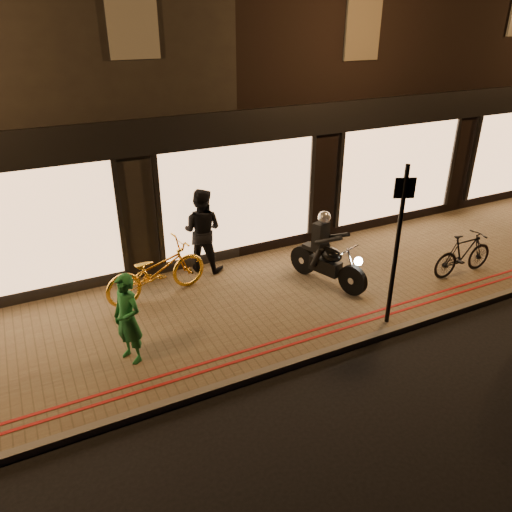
{
  "coord_description": "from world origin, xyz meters",
  "views": [
    {
      "loc": [
        -4.35,
        -5.63,
        5.32
      ],
      "look_at": [
        -0.52,
        2.07,
        1.1
      ],
      "focal_mm": 35.0,
      "sensor_mm": 36.0,
      "label": 1
    }
  ],
  "objects_px": {
    "motorcycle": "(326,256)",
    "sign_post": "(398,239)",
    "person_green": "(128,319)",
    "bicycle_gold": "(156,271)"
  },
  "relations": [
    {
      "from": "sign_post",
      "to": "person_green",
      "type": "height_order",
      "value": "sign_post"
    },
    {
      "from": "sign_post",
      "to": "person_green",
      "type": "distance_m",
      "value": 4.72
    },
    {
      "from": "motorcycle",
      "to": "bicycle_gold",
      "type": "distance_m",
      "value": 3.5
    },
    {
      "from": "bicycle_gold",
      "to": "person_green",
      "type": "bearing_deg",
      "value": 142.07
    },
    {
      "from": "sign_post",
      "to": "bicycle_gold",
      "type": "bearing_deg",
      "value": 141.58
    },
    {
      "from": "sign_post",
      "to": "bicycle_gold",
      "type": "relative_size",
      "value": 1.4
    },
    {
      "from": "motorcycle",
      "to": "person_green",
      "type": "xyz_separation_m",
      "value": [
        -4.32,
        -0.77,
        0.17
      ]
    },
    {
      "from": "motorcycle",
      "to": "person_green",
      "type": "relative_size",
      "value": 1.2
    },
    {
      "from": "motorcycle",
      "to": "sign_post",
      "type": "bearing_deg",
      "value": -101.86
    },
    {
      "from": "sign_post",
      "to": "person_green",
      "type": "bearing_deg",
      "value": 167.5
    }
  ]
}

